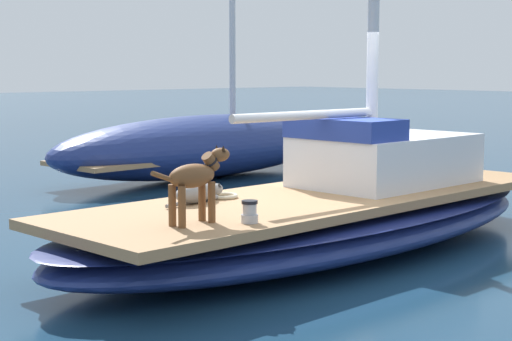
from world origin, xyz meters
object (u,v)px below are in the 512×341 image
Objects in this scene: coiled_rope at (223,196)px; moored_boat_port_side at (206,145)px; dog_grey at (197,193)px; sailboat_main at (321,222)px; deck_winch at (250,212)px; dog_brown at (196,178)px.

moored_boat_port_side reaches higher than coiled_rope.
sailboat_main is at bearing 72.04° from dog_grey.
deck_winch is 8.41m from moored_boat_port_side.
moored_boat_port_side is (-6.82, 4.93, -0.15)m from deck_winch.
moored_boat_port_side is (-5.56, 4.56, -0.16)m from dog_grey.
dog_grey is 0.42m from coiled_rope.
moored_boat_port_side is at bearing 142.97° from coiled_rope.
deck_winch is (0.31, 0.39, -0.32)m from dog_brown.
dog_grey is (-0.46, -1.42, 0.43)m from sailboat_main.
moored_boat_port_side reaches higher than deck_winch.
dog_grey reaches higher than coiled_rope.
moored_boat_port_side is at bearing 144.14° from deck_winch.
sailboat_main is at bearing 62.76° from coiled_rope.
deck_winch reaches higher than coiled_rope.
sailboat_main is 2.35m from dog_brown.
moored_boat_port_side reaches higher than sailboat_main.
dog_brown is at bearing -77.43° from sailboat_main.
moored_boat_port_side is at bearing 140.78° from dog_brown.
dog_brown reaches higher than deck_winch.
sailboat_main is 1.56m from dog_grey.
coiled_rope is at bearing 130.95° from dog_brown.
deck_winch is at bearing 51.69° from dog_brown.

